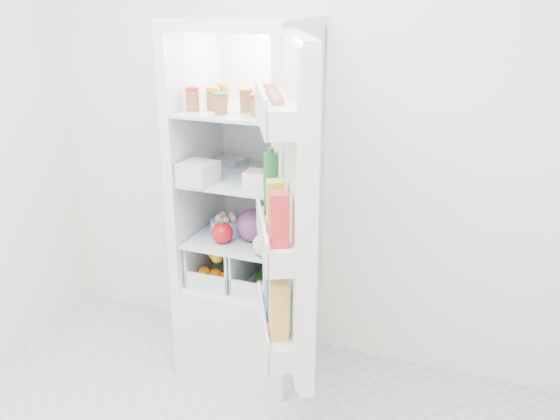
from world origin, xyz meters
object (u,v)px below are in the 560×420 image
at_px(refrigerator, 252,245).
at_px(fridge_door, 290,217).
at_px(red_cabbage, 254,225).
at_px(mushroom_bowl, 227,227).

bearing_deg(refrigerator, fridge_door, -53.93).
bearing_deg(refrigerator, red_cabbage, -62.02).
bearing_deg(red_cabbage, refrigerator, 117.98).
xyz_separation_m(refrigerator, mushroom_bowl, (-0.09, -0.10, 0.12)).
bearing_deg(mushroom_bowl, red_cabbage, -9.55).
distance_m(refrigerator, fridge_door, 0.86).
bearing_deg(mushroom_bowl, refrigerator, 46.39).
distance_m(refrigerator, red_cabbage, 0.22).
bearing_deg(fridge_door, mushroom_bowl, 19.07).
bearing_deg(fridge_door, red_cabbage, 10.43).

